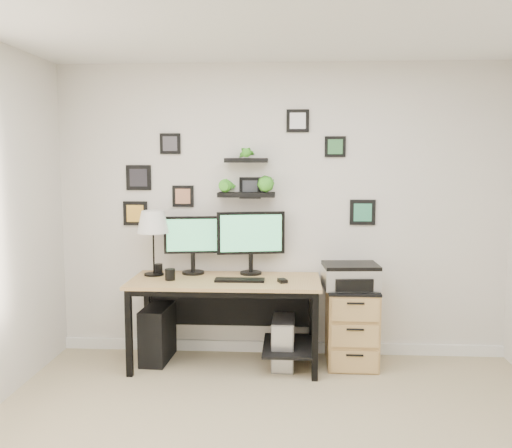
# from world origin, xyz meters

# --- Properties ---
(room) EXTENTS (4.00, 4.00, 4.00)m
(room) POSITION_xyz_m (0.00, 1.98, 0.05)
(room) COLOR tan
(room) RESTS_ON ground
(desk) EXTENTS (1.60, 0.70, 0.75)m
(desk) POSITION_xyz_m (-0.43, 1.67, 0.63)
(desk) COLOR tan
(desk) RESTS_ON ground
(monitor_left) EXTENTS (0.50, 0.22, 0.51)m
(monitor_left) POSITION_xyz_m (-0.77, 1.84, 1.05)
(monitor_left) COLOR black
(monitor_left) RESTS_ON desk
(monitor_right) EXTENTS (0.59, 0.23, 0.55)m
(monitor_right) POSITION_xyz_m (-0.26, 1.86, 1.08)
(monitor_right) COLOR black
(monitor_right) RESTS_ON desk
(keyboard) EXTENTS (0.41, 0.14, 0.02)m
(keyboard) POSITION_xyz_m (-0.33, 1.56, 0.76)
(keyboard) COLOR black
(keyboard) RESTS_ON desk
(mouse) EXTENTS (0.09, 0.11, 0.03)m
(mouse) POSITION_xyz_m (0.03, 1.54, 0.76)
(mouse) COLOR black
(mouse) RESTS_ON desk
(table_lamp) EXTENTS (0.28, 0.28, 0.57)m
(table_lamp) POSITION_xyz_m (-1.10, 1.77, 1.21)
(table_lamp) COLOR black
(table_lamp) RESTS_ON desk
(mug) EXTENTS (0.09, 0.09, 0.10)m
(mug) POSITION_xyz_m (-0.92, 1.57, 0.80)
(mug) COLOR black
(mug) RESTS_ON desk
(pen_cup) EXTENTS (0.07, 0.07, 0.09)m
(pen_cup) POSITION_xyz_m (-1.07, 1.83, 0.79)
(pen_cup) COLOR black
(pen_cup) RESTS_ON desk
(pc_tower_black) EXTENTS (0.24, 0.49, 0.48)m
(pc_tower_black) POSITION_xyz_m (-1.07, 1.72, 0.24)
(pc_tower_black) COLOR black
(pc_tower_black) RESTS_ON ground
(pc_tower_grey) EXTENTS (0.20, 0.42, 0.41)m
(pc_tower_grey) POSITION_xyz_m (0.03, 1.64, 0.21)
(pc_tower_grey) COLOR gray
(pc_tower_grey) RESTS_ON ground
(file_cabinet) EXTENTS (0.43, 0.53, 0.67)m
(file_cabinet) POSITION_xyz_m (0.62, 1.72, 0.34)
(file_cabinet) COLOR tan
(file_cabinet) RESTS_ON ground
(printer) EXTENTS (0.48, 0.40, 0.21)m
(printer) POSITION_xyz_m (0.60, 1.71, 0.78)
(printer) COLOR silver
(printer) RESTS_ON file_cabinet
(wall_decor) EXTENTS (2.26, 0.18, 1.03)m
(wall_decor) POSITION_xyz_m (-0.33, 1.93, 1.63)
(wall_decor) COLOR black
(wall_decor) RESTS_ON ground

